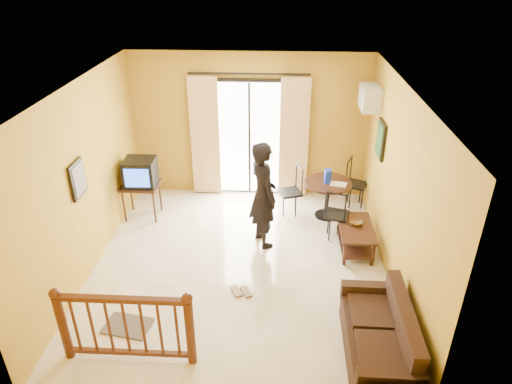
# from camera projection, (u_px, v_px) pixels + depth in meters

# --- Properties ---
(ground) EXTENTS (5.00, 5.00, 0.00)m
(ground) POSITION_uv_depth(u_px,v_px,m) (240.00, 266.00, 7.14)
(ground) COLOR beige
(ground) RESTS_ON ground
(room_shell) EXTENTS (5.00, 5.00, 5.00)m
(room_shell) POSITION_uv_depth(u_px,v_px,m) (237.00, 167.00, 6.34)
(room_shell) COLOR white
(room_shell) RESTS_ON ground
(balcony_door) EXTENTS (2.25, 0.14, 2.46)m
(balcony_door) POSITION_uv_depth(u_px,v_px,m) (249.00, 138.00, 8.73)
(balcony_door) COLOR black
(balcony_door) RESTS_ON ground
(tv_table) EXTENTS (0.66, 0.55, 0.66)m
(tv_table) POSITION_uv_depth(u_px,v_px,m) (141.00, 188.00, 8.21)
(tv_table) COLOR black
(tv_table) RESTS_ON ground
(television) EXTENTS (0.55, 0.51, 0.48)m
(television) POSITION_uv_depth(u_px,v_px,m) (140.00, 172.00, 8.06)
(television) COLOR black
(television) RESTS_ON tv_table
(picture_left) EXTENTS (0.05, 0.42, 0.52)m
(picture_left) POSITION_uv_depth(u_px,v_px,m) (78.00, 179.00, 6.34)
(picture_left) COLOR black
(picture_left) RESTS_ON room_shell
(dining_table) EXTENTS (0.84, 0.84, 0.70)m
(dining_table) POSITION_uv_depth(u_px,v_px,m) (328.00, 189.00, 8.22)
(dining_table) COLOR black
(dining_table) RESTS_ON ground
(water_jug) EXTENTS (0.13, 0.13, 0.25)m
(water_jug) POSITION_uv_depth(u_px,v_px,m) (328.00, 176.00, 8.08)
(water_jug) COLOR #1631CF
(water_jug) RESTS_ON dining_table
(serving_tray) EXTENTS (0.32, 0.25, 0.02)m
(serving_tray) POSITION_uv_depth(u_px,v_px,m) (338.00, 184.00, 8.05)
(serving_tray) COLOR white
(serving_tray) RESTS_ON dining_table
(dining_chairs) EXTENTS (1.78, 1.65, 0.95)m
(dining_chairs) POSITION_uv_depth(u_px,v_px,m) (326.00, 218.00, 8.41)
(dining_chairs) COLOR black
(dining_chairs) RESTS_ON ground
(air_conditioner) EXTENTS (0.31, 0.60, 0.40)m
(air_conditioner) POSITION_uv_depth(u_px,v_px,m) (370.00, 98.00, 7.75)
(air_conditioner) COLOR silver
(air_conditioner) RESTS_ON room_shell
(botanical_print) EXTENTS (0.05, 0.50, 0.60)m
(botanical_print) POSITION_uv_depth(u_px,v_px,m) (380.00, 139.00, 7.40)
(botanical_print) COLOR black
(botanical_print) RESTS_ON room_shell
(coffee_table) EXTENTS (0.54, 0.97, 0.43)m
(coffee_table) POSITION_uv_depth(u_px,v_px,m) (356.00, 234.00, 7.40)
(coffee_table) COLOR black
(coffee_table) RESTS_ON ground
(bowl) EXTENTS (0.25, 0.25, 0.06)m
(bowl) POSITION_uv_depth(u_px,v_px,m) (356.00, 223.00, 7.39)
(bowl) COLOR brown
(bowl) RESTS_ON coffee_table
(sofa) EXTENTS (0.74, 1.57, 0.75)m
(sofa) POSITION_uv_depth(u_px,v_px,m) (381.00, 338.00, 5.43)
(sofa) COLOR black
(sofa) RESTS_ON ground
(standing_person) EXTENTS (0.68, 0.78, 1.81)m
(standing_person) POSITION_uv_depth(u_px,v_px,m) (263.00, 195.00, 7.30)
(standing_person) COLOR black
(standing_person) RESTS_ON ground
(stair_balustrade) EXTENTS (1.63, 0.13, 1.04)m
(stair_balustrade) POSITION_uv_depth(u_px,v_px,m) (125.00, 323.00, 5.25)
(stair_balustrade) COLOR #471E0F
(stair_balustrade) RESTS_ON ground
(doormat) EXTENTS (0.66, 0.49, 0.02)m
(doormat) POSITION_uv_depth(u_px,v_px,m) (128.00, 326.00, 5.98)
(doormat) COLOR #524942
(doormat) RESTS_ON ground
(sandals) EXTENTS (0.34, 0.27, 0.03)m
(sandals) POSITION_uv_depth(u_px,v_px,m) (241.00, 291.00, 6.57)
(sandals) COLOR brown
(sandals) RESTS_ON ground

